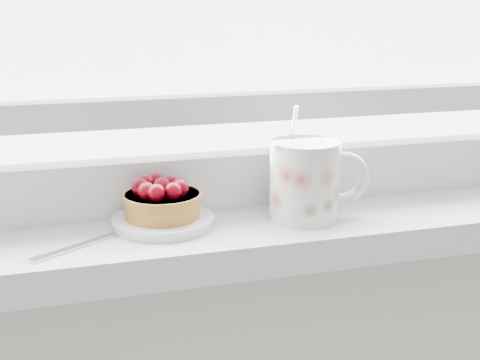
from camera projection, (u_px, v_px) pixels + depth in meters
name	position (u px, v px, depth m)	size (l,w,h in m)	color
saucer	(163.00, 221.00, 0.81)	(0.12, 0.12, 0.01)	silver
raspberry_tart	(162.00, 200.00, 0.80)	(0.09, 0.09, 0.05)	#995E21
floral_mug	(307.00, 179.00, 0.83)	(0.13, 0.10, 0.14)	silver
fork	(96.00, 240.00, 0.76)	(0.15, 0.11, 0.00)	silver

